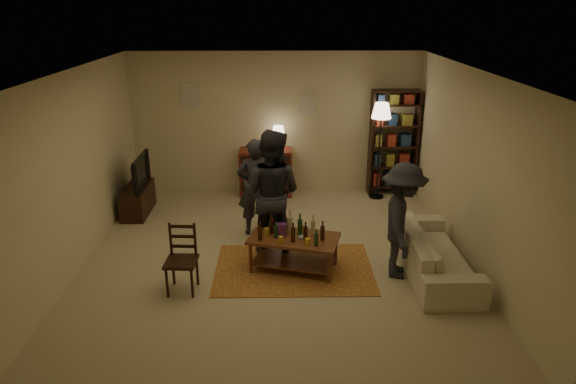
{
  "coord_description": "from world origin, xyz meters",
  "views": [
    {
      "loc": [
        0.08,
        -6.71,
        3.55
      ],
      "look_at": [
        0.19,
        0.1,
        1.01
      ],
      "focal_mm": 32.0,
      "sensor_mm": 36.0,
      "label": 1
    }
  ],
  "objects_px": {
    "tv_stand": "(137,193)",
    "floor_lamp": "(381,118)",
    "dresser": "(266,171)",
    "person_right": "(271,193)",
    "bookshelf": "(393,142)",
    "person_by_sofa": "(402,221)",
    "sofa": "(434,252)",
    "person_left": "(255,187)",
    "coffee_table": "(293,242)",
    "dining_chair": "(182,256)"
  },
  "relations": [
    {
      "from": "person_left",
      "to": "person_right",
      "type": "height_order",
      "value": "person_right"
    },
    {
      "from": "sofa",
      "to": "person_right",
      "type": "relative_size",
      "value": 1.1
    },
    {
      "from": "dining_chair",
      "to": "sofa",
      "type": "height_order",
      "value": "dining_chair"
    },
    {
      "from": "floor_lamp",
      "to": "person_right",
      "type": "height_order",
      "value": "person_right"
    },
    {
      "from": "dresser",
      "to": "person_by_sofa",
      "type": "distance_m",
      "value": 3.71
    },
    {
      "from": "dresser",
      "to": "person_left",
      "type": "xyz_separation_m",
      "value": [
        -0.12,
        -1.79,
        0.31
      ]
    },
    {
      "from": "dresser",
      "to": "floor_lamp",
      "type": "relative_size",
      "value": 0.74
    },
    {
      "from": "dresser",
      "to": "bookshelf",
      "type": "height_order",
      "value": "bookshelf"
    },
    {
      "from": "bookshelf",
      "to": "coffee_table",
      "type": "bearing_deg",
      "value": -122.91
    },
    {
      "from": "dining_chair",
      "to": "sofa",
      "type": "xyz_separation_m",
      "value": [
        3.39,
        0.39,
        -0.17
      ]
    },
    {
      "from": "bookshelf",
      "to": "person_left",
      "type": "distance_m",
      "value": 3.17
    },
    {
      "from": "coffee_table",
      "to": "bookshelf",
      "type": "relative_size",
      "value": 0.67
    },
    {
      "from": "tv_stand",
      "to": "person_right",
      "type": "bearing_deg",
      "value": -33.1
    },
    {
      "from": "sofa",
      "to": "person_left",
      "type": "relative_size",
      "value": 1.32
    },
    {
      "from": "coffee_table",
      "to": "dining_chair",
      "type": "relative_size",
      "value": 1.48
    },
    {
      "from": "sofa",
      "to": "person_left",
      "type": "distance_m",
      "value": 2.88
    },
    {
      "from": "coffee_table",
      "to": "person_by_sofa",
      "type": "xyz_separation_m",
      "value": [
        1.44,
        -0.17,
        0.37
      ]
    },
    {
      "from": "dresser",
      "to": "sofa",
      "type": "height_order",
      "value": "dresser"
    },
    {
      "from": "dresser",
      "to": "tv_stand",
      "type": "bearing_deg",
      "value": -157.93
    },
    {
      "from": "floor_lamp",
      "to": "person_by_sofa",
      "type": "relative_size",
      "value": 1.14
    },
    {
      "from": "person_by_sofa",
      "to": "person_left",
      "type": "bearing_deg",
      "value": 65.82
    },
    {
      "from": "dresser",
      "to": "person_right",
      "type": "xyz_separation_m",
      "value": [
        0.14,
        -2.47,
        0.47
      ]
    },
    {
      "from": "tv_stand",
      "to": "floor_lamp",
      "type": "height_order",
      "value": "floor_lamp"
    },
    {
      "from": "coffee_table",
      "to": "floor_lamp",
      "type": "relative_size",
      "value": 0.74
    },
    {
      "from": "dresser",
      "to": "bookshelf",
      "type": "relative_size",
      "value": 0.67
    },
    {
      "from": "dining_chair",
      "to": "person_right",
      "type": "xyz_separation_m",
      "value": [
        1.14,
        1.03,
        0.47
      ]
    },
    {
      "from": "person_by_sofa",
      "to": "tv_stand",
      "type": "bearing_deg",
      "value": 71.69
    },
    {
      "from": "person_right",
      "to": "dining_chair",
      "type": "bearing_deg",
      "value": 63.9
    },
    {
      "from": "coffee_table",
      "to": "person_right",
      "type": "xyz_separation_m",
      "value": [
        -0.31,
        0.53,
        0.52
      ]
    },
    {
      "from": "coffee_table",
      "to": "person_left",
      "type": "distance_m",
      "value": 1.39
    },
    {
      "from": "coffee_table",
      "to": "floor_lamp",
      "type": "bearing_deg",
      "value": 59.17
    },
    {
      "from": "floor_lamp",
      "to": "sofa",
      "type": "bearing_deg",
      "value": -84.74
    },
    {
      "from": "sofa",
      "to": "person_by_sofa",
      "type": "bearing_deg",
      "value": 97.3
    },
    {
      "from": "sofa",
      "to": "bookshelf",
      "type": "bearing_deg",
      "value": -0.82
    },
    {
      "from": "floor_lamp",
      "to": "sofa",
      "type": "relative_size",
      "value": 0.88
    },
    {
      "from": "floor_lamp",
      "to": "tv_stand",
      "type": "bearing_deg",
      "value": -170.74
    },
    {
      "from": "coffee_table",
      "to": "person_right",
      "type": "height_order",
      "value": "person_right"
    },
    {
      "from": "floor_lamp",
      "to": "person_by_sofa",
      "type": "bearing_deg",
      "value": -94.46
    },
    {
      "from": "bookshelf",
      "to": "person_by_sofa",
      "type": "relative_size",
      "value": 1.26
    },
    {
      "from": "floor_lamp",
      "to": "person_right",
      "type": "distance_m",
      "value": 3.08
    },
    {
      "from": "sofa",
      "to": "person_by_sofa",
      "type": "xyz_separation_m",
      "value": [
        -0.5,
        -0.06,
        0.5
      ]
    },
    {
      "from": "tv_stand",
      "to": "person_left",
      "type": "distance_m",
      "value": 2.34
    },
    {
      "from": "floor_lamp",
      "to": "bookshelf",
      "type": "bearing_deg",
      "value": 40.36
    },
    {
      "from": "sofa",
      "to": "person_right",
      "type": "distance_m",
      "value": 2.43
    },
    {
      "from": "bookshelf",
      "to": "person_right",
      "type": "distance_m",
      "value": 3.43
    },
    {
      "from": "sofa",
      "to": "person_right",
      "type": "height_order",
      "value": "person_right"
    },
    {
      "from": "tv_stand",
      "to": "person_by_sofa",
      "type": "height_order",
      "value": "person_by_sofa"
    },
    {
      "from": "tv_stand",
      "to": "bookshelf",
      "type": "bearing_deg",
      "value": 11.8
    },
    {
      "from": "person_left",
      "to": "person_right",
      "type": "relative_size",
      "value": 0.84
    },
    {
      "from": "bookshelf",
      "to": "person_by_sofa",
      "type": "bearing_deg",
      "value": -99.55
    }
  ]
}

